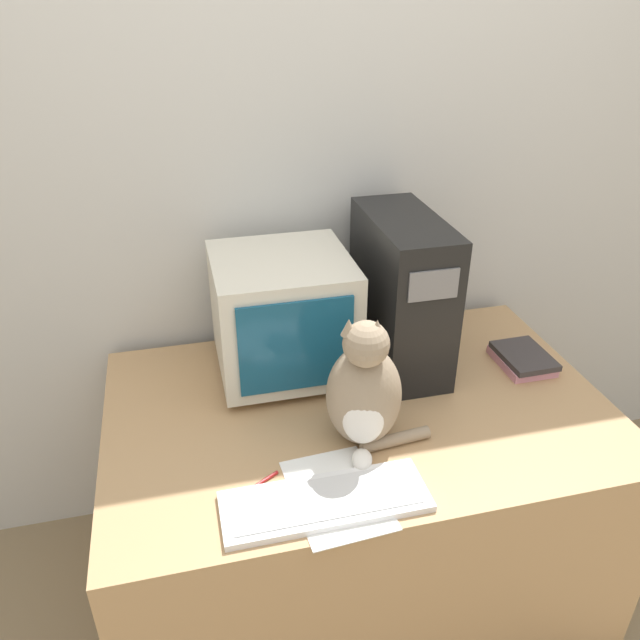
{
  "coord_description": "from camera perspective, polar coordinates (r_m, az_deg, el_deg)",
  "views": [
    {
      "loc": [
        -0.46,
        -0.92,
        1.82
      ],
      "look_at": [
        -0.1,
        0.51,
        1.0
      ],
      "focal_mm": 35.0,
      "sensor_mm": 36.0,
      "label": 1
    }
  ],
  "objects": [
    {
      "name": "paper_sheet",
      "position": [
        1.55,
        1.55,
        -15.64
      ],
      "size": [
        0.23,
        0.31,
        0.0
      ],
      "color": "white",
      "rests_on": "desk"
    },
    {
      "name": "wall_back",
      "position": [
        2.04,
        -0.38,
        13.07
      ],
      "size": [
        7.0,
        0.05,
        2.5
      ],
      "color": "silver",
      "rests_on": "ground_plane"
    },
    {
      "name": "crt_monitor",
      "position": [
        1.87,
        -3.41,
        0.48
      ],
      "size": [
        0.4,
        0.4,
        0.38
      ],
      "color": "beige",
      "rests_on": "desk"
    },
    {
      "name": "pen",
      "position": [
        1.57,
        -5.79,
        -14.8
      ],
      "size": [
        0.12,
        0.07,
        0.01
      ],
      "color": "maroon",
      "rests_on": "desk"
    },
    {
      "name": "computer_tower",
      "position": [
        1.92,
        7.42,
        2.52
      ],
      "size": [
        0.2,
        0.45,
        0.48
      ],
      "color": "black",
      "rests_on": "desk"
    },
    {
      "name": "cat",
      "position": [
        1.6,
        4.09,
        -6.59
      ],
      "size": [
        0.3,
        0.26,
        0.38
      ],
      "rotation": [
        0.0,
        0.0,
        -0.3
      ],
      "color": "gray",
      "rests_on": "desk"
    },
    {
      "name": "keyboard",
      "position": [
        1.52,
        0.49,
        -16.24
      ],
      "size": [
        0.49,
        0.17,
        0.02
      ],
      "color": "silver",
      "rests_on": "desk"
    },
    {
      "name": "desk",
      "position": [
        2.06,
        3.26,
        -15.86
      ],
      "size": [
        1.43,
        0.92,
        0.72
      ],
      "color": "tan",
      "rests_on": "ground_plane"
    },
    {
      "name": "book_stack",
      "position": [
        2.08,
        18.05,
        -3.39
      ],
      "size": [
        0.15,
        0.2,
        0.05
      ],
      "color": "pink",
      "rests_on": "desk"
    }
  ]
}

